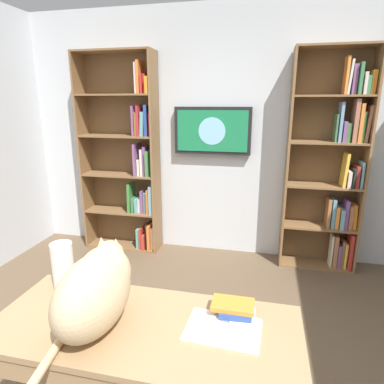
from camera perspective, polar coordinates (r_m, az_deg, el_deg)
The scene contains 9 objects.
wall_back at distance 3.68m, azimuth 4.62°, elevation 9.72°, with size 4.52×0.06×2.70m, color silver.
bookshelf_left at distance 3.58m, azimuth 23.55°, elevation 4.02°, with size 0.76×0.28×2.22m.
bookshelf_right at distance 3.84m, azimuth -10.91°, elevation 5.39°, with size 0.89×0.28×2.25m.
wall_mounted_tv at distance 3.60m, azimuth 3.59°, elevation 10.62°, with size 0.84×0.07×0.51m.
desk at distance 1.67m, azimuth -8.58°, elevation -25.61°, with size 1.41×0.60×0.74m.
cat at distance 1.55m, azimuth -16.30°, elevation -15.74°, with size 0.28×0.61×0.37m.
open_binder at distance 1.56m, azimuth 5.41°, elevation -22.70°, with size 0.34×0.24×0.02m.
paper_towel_roll at distance 1.86m, azimuth -21.57°, elevation -12.32°, with size 0.11×0.11×0.28m, color white.
desk_book_stack at distance 1.64m, azimuth 7.42°, elevation -19.68°, with size 0.21×0.14×0.07m.
Camera 1 is at (-0.51, 1.40, 1.71)m, focal length 30.51 mm.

